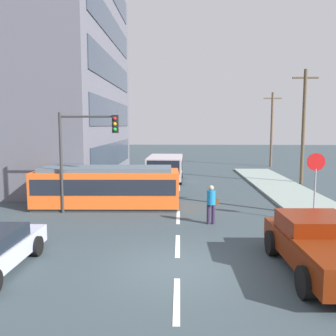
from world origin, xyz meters
TOP-DOWN VIEW (x-y plane):
  - ground_plane at (0.00, 10.00)m, footprint 120.00×120.00m
  - sidewalk_curb_right at (6.80, 6.00)m, footprint 3.20×36.00m
  - lane_stripe_0 at (0.00, -2.00)m, footprint 0.16×2.40m
  - lane_stripe_1 at (0.00, 2.00)m, footprint 0.16×2.40m
  - lane_stripe_2 at (0.00, 6.00)m, footprint 0.16×2.40m
  - lane_stripe_3 at (0.00, 14.01)m, footprint 0.16×2.40m
  - lane_stripe_4 at (0.00, 20.01)m, footprint 0.16×2.40m
  - corner_building at (-13.03, 18.08)m, footprint 15.91×17.98m
  - streetcar_tram at (-3.65, 8.01)m, footprint 7.37×2.73m
  - city_bus at (-1.01, 16.96)m, footprint 2.64×5.14m
  - pedestrian_crossing at (1.41, 4.90)m, footprint 0.51×0.36m
  - pickup_truck_parked at (4.09, -0.26)m, footprint 2.37×5.05m
  - parked_sedan_mid at (-5.09, 11.97)m, footprint 2.11×4.26m
  - stop_sign at (5.88, 5.29)m, footprint 0.76×0.07m
  - traffic_light_mast at (-4.44, 6.71)m, footprint 2.83×0.33m
  - utility_pole_mid at (8.82, 15.93)m, footprint 1.80×0.24m
  - utility_pole_far at (9.40, 27.25)m, footprint 1.80×0.24m

SIDE VIEW (x-z plane):
  - ground_plane at x=0.00m, z-range 0.00..0.00m
  - lane_stripe_0 at x=0.00m, z-range 0.00..0.01m
  - lane_stripe_1 at x=0.00m, z-range 0.00..0.01m
  - lane_stripe_2 at x=0.00m, z-range 0.00..0.01m
  - lane_stripe_3 at x=0.00m, z-range 0.00..0.01m
  - lane_stripe_4 at x=0.00m, z-range 0.00..0.01m
  - sidewalk_curb_right at x=6.80m, z-range 0.00..0.14m
  - parked_sedan_mid at x=-5.09m, z-range 0.03..1.22m
  - pickup_truck_parked at x=4.09m, z-range 0.02..1.57m
  - pedestrian_crossing at x=1.41m, z-range 0.11..1.78m
  - city_bus at x=-1.01m, z-range 0.13..2.01m
  - streetcar_tram at x=-3.65m, z-range 0.04..2.12m
  - stop_sign at x=5.88m, z-range 0.75..3.63m
  - traffic_light_mast at x=-4.44m, z-range 0.98..5.78m
  - utility_pole_far at x=9.40m, z-range 0.18..7.68m
  - utility_pole_mid at x=8.82m, z-range 0.18..8.27m
  - corner_building at x=-13.03m, z-range 0.00..16.00m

